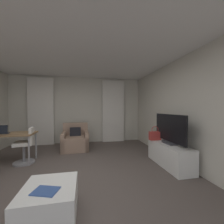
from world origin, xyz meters
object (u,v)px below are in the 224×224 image
(coffee_table, at_px, (50,202))
(handbag_primary, at_px, (155,135))
(armchair, at_px, (75,141))
(desk_chair, at_px, (26,147))
(laptop, at_px, (1,132))
(magazine_open, at_px, (46,191))
(desk, at_px, (4,136))
(tv_console, at_px, (169,155))
(tv_flatscreen, at_px, (170,130))

(coffee_table, relative_size, handbag_primary, 1.86)
(armchair, xyz_separation_m, handbag_primary, (2.15, -1.38, 0.36))
(desk_chair, height_order, coffee_table, desk_chair)
(laptop, relative_size, magazine_open, 1.10)
(desk, relative_size, tv_console, 1.10)
(laptop, bearing_deg, handbag_primary, -6.01)
(laptop, bearing_deg, tv_flatscreen, -12.00)
(armchair, relative_size, coffee_table, 1.32)
(desk, xyz_separation_m, tv_console, (3.94, -0.92, -0.42))
(tv_console, bearing_deg, desk, 166.90)
(magazine_open, bearing_deg, handbag_primary, 35.95)
(armchair, distance_m, laptop, 2.00)
(desk, xyz_separation_m, coffee_table, (1.53, -2.03, -0.48))
(tv_flatscreen, xyz_separation_m, handbag_primary, (-0.14, 0.44, -0.21))
(desk, height_order, laptop, laptop)
(laptop, xyz_separation_m, magazine_open, (1.53, -2.07, -0.38))
(desk, distance_m, laptop, 0.14)
(desk, height_order, handbag_primary, handbag_primary)
(magazine_open, distance_m, tv_console, 2.73)
(tv_flatscreen, bearing_deg, coffee_table, -155.19)
(armchair, bearing_deg, tv_flatscreen, -38.51)
(tv_console, bearing_deg, desk_chair, 166.02)
(desk_chair, bearing_deg, armchair, 40.04)
(handbag_primary, bearing_deg, desk, 172.80)
(desk, relative_size, laptop, 3.85)
(coffee_table, height_order, tv_flatscreen, tv_flatscreen)
(tv_console, height_order, handbag_primary, handbag_primary)
(coffee_table, xyz_separation_m, tv_console, (2.41, 1.12, 0.06))
(desk, distance_m, coffee_table, 2.59)
(desk_chair, bearing_deg, magazine_open, -64.43)
(coffee_table, relative_size, magazine_open, 2.08)
(magazine_open, bearing_deg, desk_chair, 115.57)
(armchair, bearing_deg, coffee_table, -92.52)
(armchair, relative_size, handbag_primary, 2.46)
(coffee_table, distance_m, tv_flatscreen, 2.74)
(laptop, relative_size, tv_console, 0.29)
(magazine_open, relative_size, handbag_primary, 0.89)
(coffee_table, bearing_deg, tv_flatscreen, 24.81)
(desk, relative_size, magazine_open, 4.26)
(desk, distance_m, handbag_primary, 3.83)
(coffee_table, bearing_deg, tv_console, 24.88)
(desk_chair, xyz_separation_m, laptop, (-0.53, -0.01, 0.40))
(tv_flatscreen, bearing_deg, laptop, 168.00)
(handbag_primary, bearing_deg, desk_chair, 172.79)
(armchair, distance_m, desk_chair, 1.50)
(tv_console, bearing_deg, tv_flatscreen, -90.00)
(magazine_open, bearing_deg, tv_flatscreen, 26.73)
(tv_console, bearing_deg, coffee_table, -155.12)
(armchair, height_order, laptop, laptop)
(desk_chair, xyz_separation_m, tv_flatscreen, (3.42, -0.86, 0.47))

